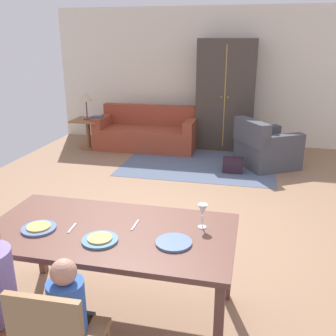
{
  "coord_description": "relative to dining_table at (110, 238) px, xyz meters",
  "views": [
    {
      "loc": [
        0.7,
        -3.82,
        2.08
      ],
      "look_at": [
        -0.11,
        -0.28,
        0.85
      ],
      "focal_mm": 40.71,
      "sensor_mm": 36.0,
      "label": 1
    }
  ],
  "objects": [
    {
      "name": "couch",
      "position": [
        -1.09,
        4.81,
        -0.39
      ],
      "size": [
        1.96,
        0.86,
        0.82
      ],
      "color": "#97402B",
      "rests_on": "ground_plane"
    },
    {
      "name": "handbag",
      "position": [
        0.69,
        3.65,
        -0.56
      ],
      "size": [
        0.32,
        0.16,
        0.26
      ],
      "primitive_type": "cube",
      "color": "#2B1A26",
      "rests_on": "ground_plane"
    },
    {
      "name": "back_wall",
      "position": [
        0.27,
        5.58,
        0.66
      ],
      "size": [
        6.92,
        0.1,
        2.7
      ],
      "primitive_type": "cube",
      "color": "silver",
      "rests_on": "ground_plane"
    },
    {
      "name": "side_table",
      "position": [
        -2.24,
        4.55,
        -0.31
      ],
      "size": [
        0.56,
        0.56,
        0.58
      ],
      "color": "brown",
      "rests_on": "ground_plane"
    },
    {
      "name": "book_lower",
      "position": [
        -2.1,
        4.53,
        -0.1
      ],
      "size": [
        0.22,
        0.16,
        0.03
      ],
      "primitive_type": "cube",
      "color": "#9E3A2F",
      "rests_on": "side_table"
    },
    {
      "name": "plate_near_man",
      "position": [
        -0.5,
        -0.12,
        0.08
      ],
      "size": [
        0.25,
        0.25,
        0.02
      ],
      "primitive_type": "cylinder",
      "color": "#5270A6",
      "rests_on": "dining_table"
    },
    {
      "name": "armoire",
      "position": [
        0.41,
        5.19,
        0.36
      ],
      "size": [
        1.1,
        0.59,
        2.1
      ],
      "color": "#40372F",
      "rests_on": "ground_plane"
    },
    {
      "name": "knife",
      "position": [
        0.16,
        0.1,
        0.07
      ],
      "size": [
        0.02,
        0.17,
        0.01
      ],
      "primitive_type": "cube",
      "rotation": [
        0.0,
        0.0,
        -0.01
      ],
      "color": "silver",
      "rests_on": "dining_table"
    },
    {
      "name": "plate_near_child",
      "position": [
        -0.0,
        -0.18,
        0.08
      ],
      "size": [
        0.25,
        0.25,
        0.02
      ],
      "primitive_type": "cylinder",
      "color": "teal",
      "rests_on": "dining_table"
    },
    {
      "name": "area_rug",
      "position": [
        0.08,
        3.95,
        -0.69
      ],
      "size": [
        2.6,
        1.8,
        0.01
      ],
      "primitive_type": "cube",
      "color": "slate",
      "rests_on": "ground_plane"
    },
    {
      "name": "fork",
      "position": [
        -0.27,
        -0.05,
        0.07
      ],
      "size": [
        0.03,
        0.15,
        0.01
      ],
      "primitive_type": "cube",
      "rotation": [
        0.0,
        0.0,
        0.07
      ],
      "color": "silver",
      "rests_on": "dining_table"
    },
    {
      "name": "ground_plane",
      "position": [
        0.27,
        2.21,
        -0.7
      ],
      "size": [
        6.92,
        6.65,
        0.02
      ],
      "primitive_type": "cube",
      "color": "#906B4E"
    },
    {
      "name": "armchair",
      "position": [
        1.19,
        4.13,
        -0.37
      ],
      "size": [
        1.18,
        1.18,
        0.82
      ],
      "color": "#45464D",
      "rests_on": "ground_plane"
    },
    {
      "name": "table_lamp",
      "position": [
        -2.24,
        4.55,
        0.32
      ],
      "size": [
        0.26,
        0.26,
        0.54
      ],
      "color": "#51363A",
      "rests_on": "side_table"
    },
    {
      "name": "plate_near_woman",
      "position": [
        0.5,
        -0.1,
        0.08
      ],
      "size": [
        0.25,
        0.25,
        0.02
      ],
      "primitive_type": "cylinder",
      "color": "#556FA4",
      "rests_on": "dining_table"
    },
    {
      "name": "book_upper",
      "position": [
        -2.05,
        4.61,
        -0.07
      ],
      "size": [
        0.22,
        0.16,
        0.03
      ],
      "primitive_type": "cube",
      "color": "#2A5288",
      "rests_on": "book_lower"
    },
    {
      "name": "pizza_near_man",
      "position": [
        -0.5,
        -0.12,
        0.09
      ],
      "size": [
        0.17,
        0.17,
        0.01
      ],
      "primitive_type": "cylinder",
      "color": "gold",
      "rests_on": "plate_near_man"
    },
    {
      "name": "pizza_near_child",
      "position": [
        -0.0,
        -0.18,
        0.09
      ],
      "size": [
        0.17,
        0.17,
        0.01
      ],
      "primitive_type": "cylinder",
      "color": "tan",
      "rests_on": "plate_near_child"
    },
    {
      "name": "wine_glass",
      "position": [
        0.66,
        0.18,
        0.2
      ],
      "size": [
        0.07,
        0.07,
        0.19
      ],
      "color": "silver",
      "rests_on": "dining_table"
    },
    {
      "name": "person_child",
      "position": [
        -0.0,
        -0.66,
        -0.26
      ],
      "size": [
        0.22,
        0.29,
        0.92
      ],
      "color": "#3D4443",
      "rests_on": "ground_plane"
    },
    {
      "name": "dining_table",
      "position": [
        0.0,
        0.0,
        0.0
      ],
      "size": [
        1.82,
        0.94,
        0.76
      ],
      "color": "brown",
      "rests_on": "ground_plane"
    }
  ]
}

